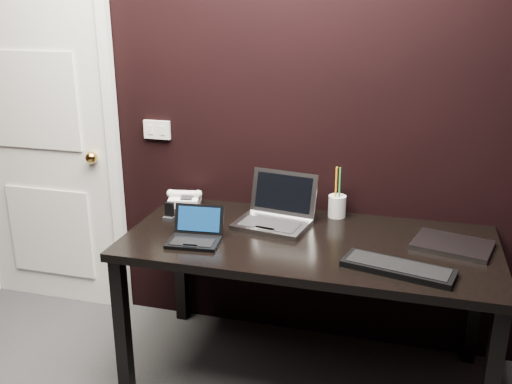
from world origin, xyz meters
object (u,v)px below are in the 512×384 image
(netbook, at_px, (195,235))
(silver_laptop, at_px, (275,216))
(desk, at_px, (308,255))
(mobile_phone, at_px, (169,213))
(closed_laptop, at_px, (452,245))
(desk_phone, at_px, (185,199))
(ext_keyboard, at_px, (398,268))
(pen_cup, at_px, (337,205))
(door, at_px, (41,136))

(netbook, height_order, silver_laptop, silver_laptop)
(desk, bearing_deg, mobile_phone, 175.40)
(closed_laptop, distance_m, desk_phone, 1.38)
(ext_keyboard, relative_size, pen_cup, 1.80)
(door, height_order, silver_laptop, door)
(netbook, distance_m, ext_keyboard, 0.91)
(desk, distance_m, silver_laptop, 0.27)
(ext_keyboard, height_order, closed_laptop, ext_keyboard)
(desk, bearing_deg, closed_laptop, 7.44)
(silver_laptop, xyz_separation_m, pen_cup, (0.28, 0.19, 0.02))
(door, relative_size, closed_laptop, 5.65)
(desk_phone, distance_m, mobile_phone, 0.23)
(closed_laptop, bearing_deg, ext_keyboard, -126.45)
(desk_phone, bearing_deg, silver_laptop, -14.80)
(closed_laptop, bearing_deg, pen_cup, 156.02)
(desk, bearing_deg, door, 167.18)
(netbook, distance_m, closed_laptop, 1.16)
(ext_keyboard, height_order, mobile_phone, mobile_phone)
(desk_phone, bearing_deg, mobile_phone, -87.96)
(netbook, bearing_deg, desk, 18.05)
(closed_laptop, height_order, pen_cup, pen_cup)
(silver_laptop, relative_size, mobile_phone, 4.31)
(desk, bearing_deg, netbook, -161.95)
(silver_laptop, distance_m, mobile_phone, 0.53)
(mobile_phone, bearing_deg, netbook, -44.41)
(desk, height_order, netbook, netbook)
(desk_phone, relative_size, mobile_phone, 2.20)
(mobile_phone, bearing_deg, ext_keyboard, -13.90)
(closed_laptop, bearing_deg, desk_phone, 171.64)
(door, height_order, ext_keyboard, door)
(desk, distance_m, mobile_phone, 0.73)
(desk_phone, bearing_deg, pen_cup, 3.17)
(silver_laptop, height_order, closed_laptop, silver_laptop)
(closed_laptop, relative_size, pen_cup, 1.44)
(silver_laptop, relative_size, ext_keyboard, 0.82)
(door, distance_m, ext_keyboard, 2.16)
(door, distance_m, netbook, 1.30)
(silver_laptop, height_order, pen_cup, pen_cup)
(ext_keyboard, distance_m, desk_phone, 1.25)
(desk, bearing_deg, ext_keyboard, -28.44)
(desk, height_order, mobile_phone, mobile_phone)
(closed_laptop, distance_m, pen_cup, 0.61)
(netbook, height_order, ext_keyboard, netbook)
(door, distance_m, mobile_phone, 1.02)
(closed_laptop, relative_size, desk_phone, 1.92)
(door, distance_m, desk, 1.73)
(ext_keyboard, distance_m, closed_laptop, 0.38)
(pen_cup, bearing_deg, silver_laptop, -146.35)
(desk, relative_size, ext_keyboard, 3.60)
(desk, distance_m, pen_cup, 0.37)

